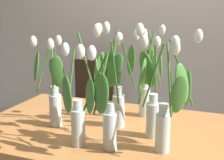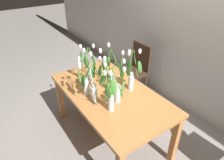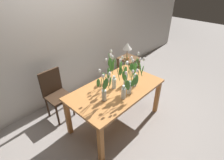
{
  "view_description": "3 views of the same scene",
  "coord_description": "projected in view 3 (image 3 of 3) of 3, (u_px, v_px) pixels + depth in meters",
  "views": [
    {
      "loc": [
        0.47,
        -1.38,
        1.36
      ],
      "look_at": [
        -0.05,
        0.02,
        1.01
      ],
      "focal_mm": 45.34,
      "sensor_mm": 36.0,
      "label": 1
    },
    {
      "loc": [
        1.64,
        -1.1,
        2.14
      ],
      "look_at": [
        0.04,
        -0.0,
        0.94
      ],
      "focal_mm": 32.09,
      "sensor_mm": 36.0,
      "label": 2
    },
    {
      "loc": [
        -1.78,
        -1.59,
        2.39
      ],
      "look_at": [
        -0.04,
        0.05,
        0.9
      ],
      "focal_mm": 28.07,
      "sensor_mm": 36.0,
      "label": 3
    }
  ],
  "objects": [
    {
      "name": "ground_plane",
      "position": [
        116.0,
        121.0,
        3.29
      ],
      "size": [
        18.0,
        18.0,
        0.0
      ],
      "primitive_type": "plane",
      "color": "gray"
    },
    {
      "name": "room_wall_rear",
      "position": [
        63.0,
        34.0,
        3.39
      ],
      "size": [
        9.0,
        0.1,
        2.7
      ],
      "primitive_type": "cube",
      "color": "beige",
      "rests_on": "ground"
    },
    {
      "name": "dining_table",
      "position": [
        116.0,
        93.0,
        2.95
      ],
      "size": [
        1.6,
        0.9,
        0.74
      ],
      "color": "#B7753D",
      "rests_on": "ground"
    },
    {
      "name": "tulip_vase_0",
      "position": [
        104.0,
        89.0,
        2.52
      ],
      "size": [
        0.21,
        0.23,
        0.51
      ],
      "color": "silver",
      "rests_on": "dining_table"
    },
    {
      "name": "tulip_vase_1",
      "position": [
        136.0,
        74.0,
        2.85
      ],
      "size": [
        0.26,
        0.24,
        0.56
      ],
      "color": "silver",
      "rests_on": "dining_table"
    },
    {
      "name": "tulip_vase_2",
      "position": [
        110.0,
        70.0,
        2.98
      ],
      "size": [
        0.14,
        0.2,
        0.56
      ],
      "color": "silver",
      "rests_on": "dining_table"
    },
    {
      "name": "tulip_vase_3",
      "position": [
        114.0,
        77.0,
        2.78
      ],
      "size": [
        0.24,
        0.29,
        0.58
      ],
      "color": "silver",
      "rests_on": "dining_table"
    },
    {
      "name": "tulip_vase_4",
      "position": [
        124.0,
        88.0,
        2.59
      ],
      "size": [
        0.16,
        0.21,
        0.58
      ],
      "color": "silver",
      "rests_on": "dining_table"
    },
    {
      "name": "tulip_vase_5",
      "position": [
        126.0,
        75.0,
        2.89
      ],
      "size": [
        0.13,
        0.25,
        0.58
      ],
      "color": "silver",
      "rests_on": "dining_table"
    },
    {
      "name": "tulip_vase_6",
      "position": [
        130.0,
        83.0,
        2.66
      ],
      "size": [
        0.15,
        0.27,
        0.54
      ],
      "color": "silver",
      "rests_on": "dining_table"
    },
    {
      "name": "dining_chair",
      "position": [
        55.0,
        92.0,
        3.18
      ],
      "size": [
        0.41,
        0.41,
        0.93
      ],
      "color": "#382619",
      "rests_on": "ground"
    },
    {
      "name": "side_table",
      "position": [
        128.0,
        62.0,
        4.43
      ],
      "size": [
        0.44,
        0.44,
        0.55
      ],
      "color": "brown",
      "rests_on": "ground"
    },
    {
      "name": "table_lamp",
      "position": [
        127.0,
        47.0,
        4.19
      ],
      "size": [
        0.22,
        0.22,
        0.4
      ],
      "color": "olive",
      "rests_on": "side_table"
    },
    {
      "name": "pillar_candle",
      "position": [
        127.0,
        59.0,
        4.24
      ],
      "size": [
        0.06,
        0.06,
        0.07
      ],
      "primitive_type": "cylinder",
      "color": "#CC4C23",
      "rests_on": "side_table"
    }
  ]
}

